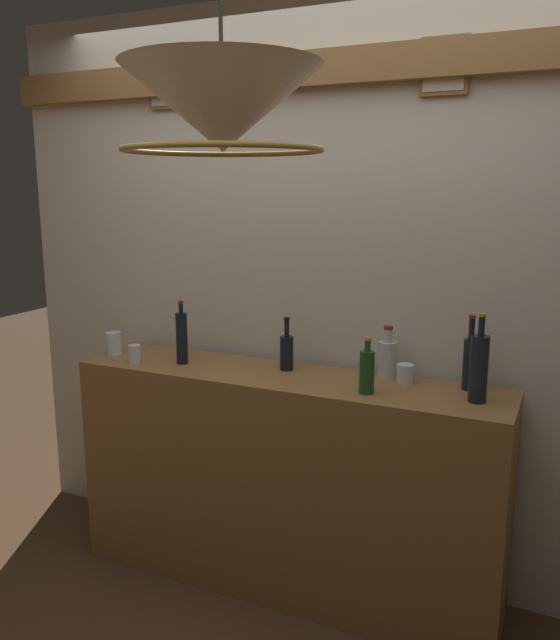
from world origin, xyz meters
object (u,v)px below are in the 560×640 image
liquor_bottle_brandy (387,357)px  liquor_bottle_gin (182,337)px  glass_tumbler_rocks (114,343)px  pendant_lamp (222,111)px  glass_tumbler_shot (405,374)px  liquor_bottle_whiskey (479,367)px  glass_tumbler_highball (135,354)px  liquor_bottle_tequila (287,351)px  liquor_bottle_sherry (367,371)px  liquor_bottle_port (470,361)px

liquor_bottle_brandy → liquor_bottle_gin: bearing=-168.1°
glass_tumbler_rocks → pendant_lamp: size_ratio=0.16×
liquor_bottle_gin → glass_tumbler_shot: bearing=7.8°
liquor_bottle_whiskey → glass_tumbler_rocks: liquor_bottle_whiskey is taller
pendant_lamp → liquor_bottle_brandy: bearing=76.5°
liquor_bottle_whiskey → glass_tumbler_rocks: (-1.68, -0.01, -0.08)m
glass_tumbler_highball → liquor_bottle_tequila: bearing=15.7°
liquor_bottle_sherry → glass_tumbler_rocks: liquor_bottle_sherry is taller
glass_tumbler_rocks → liquor_bottle_tequila: bearing=6.8°
liquor_bottle_port → pendant_lamp: size_ratio=0.46×
liquor_bottle_whiskey → glass_tumbler_highball: (-1.49, -0.10, -0.09)m
glass_tumbler_highball → liquor_bottle_whiskey: bearing=3.8°
liquor_bottle_sherry → liquor_bottle_tequila: liquor_bottle_tequila is taller
liquor_bottle_tequila → pendant_lamp: (0.20, -0.87, 0.91)m
liquor_bottle_port → pendant_lamp: bearing=-121.7°
liquor_bottle_sherry → pendant_lamp: bearing=-107.1°
liquor_bottle_port → glass_tumbler_shot: 0.26m
liquor_bottle_gin → liquor_bottle_whiskey: (1.29, 0.02, 0.01)m
liquor_bottle_gin → liquor_bottle_port: bearing=7.2°
liquor_bottle_gin → liquor_bottle_brandy: size_ratio=1.32×
liquor_bottle_gin → liquor_bottle_tequila: (0.47, 0.10, -0.04)m
liquor_bottle_whiskey → liquor_bottle_brandy: (-0.39, 0.18, -0.05)m
glass_tumbler_shot → pendant_lamp: bearing=-109.5°
liquor_bottle_gin → liquor_bottle_whiskey: liquor_bottle_whiskey is taller
liquor_bottle_sherry → liquor_bottle_port: size_ratio=0.74×
glass_tumbler_highball → liquor_bottle_gin: bearing=23.0°
glass_tumbler_shot → liquor_bottle_brandy: bearing=149.1°
glass_tumbler_rocks → glass_tumbler_shot: 1.38m
liquor_bottle_tequila → pendant_lamp: bearing=-77.3°
liquor_bottle_whiskey → glass_tumbler_shot: size_ratio=4.36×
liquor_bottle_sherry → glass_tumbler_shot: (0.10, 0.20, -0.05)m
liquor_bottle_gin → pendant_lamp: bearing=-49.0°
liquor_bottle_tequila → liquor_bottle_gin: bearing=-167.6°
glass_tumbler_rocks → pendant_lamp: 1.61m
glass_tumbler_shot → glass_tumbler_highball: bearing=-169.5°
liquor_bottle_whiskey → glass_tumbler_highball: bearing=-176.2°
liquor_bottle_tequila → liquor_bottle_whiskey: bearing=-6.2°
liquor_bottle_sherry → pendant_lamp: size_ratio=0.34×
liquor_bottle_gin → glass_tumbler_highball: size_ratio=3.44×
liquor_bottle_brandy → liquor_bottle_port: size_ratio=0.73×
liquor_bottle_brandy → liquor_bottle_sherry: bearing=-92.8°
liquor_bottle_sherry → liquor_bottle_gin: bearing=176.1°
liquor_bottle_brandy → liquor_bottle_tequila: size_ratio=0.93×
liquor_bottle_sherry → liquor_bottle_port: (0.35, 0.22, 0.02)m
liquor_bottle_whiskey → liquor_bottle_port: (-0.05, 0.14, -0.02)m
liquor_bottle_brandy → pendant_lamp: pendant_lamp is taller
liquor_bottle_brandy → glass_tumbler_rocks: 1.30m
liquor_bottle_gin → liquor_bottle_port: liquor_bottle_port is taller
liquor_bottle_sherry → liquor_bottle_tequila: (-0.41, 0.16, -0.01)m
glass_tumbler_highball → glass_tumbler_shot: bearing=10.5°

